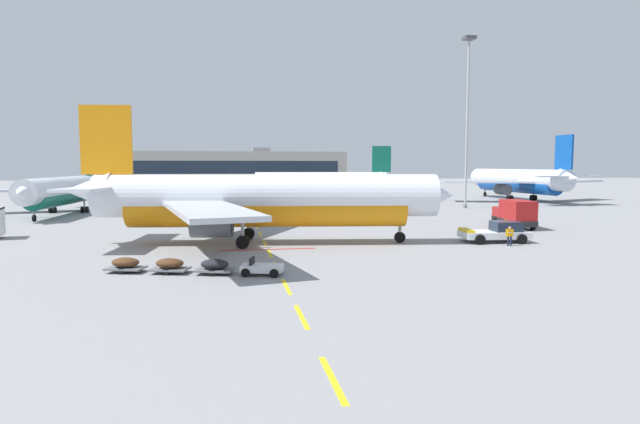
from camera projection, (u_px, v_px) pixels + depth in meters
The scene contains 13 objects.
ground at pixel (434, 222), 65.23m from camera, with size 400.00×400.00×0.00m, color gray.
apron_paint_markings at pixel (257, 229), 58.22m from camera, with size 8.00×95.04×0.01m.
airliner_foreground at pixel (261, 200), 46.72m from camera, with size 34.80×34.32×12.20m.
pushback_tug at pixel (497, 232), 47.93m from camera, with size 6.23×3.61×2.08m.
airliner_mid_left at pixel (65, 190), 75.59m from camera, with size 29.85×30.04×10.53m.
airliner_far_center at pixel (518, 180), 105.15m from camera, with size 34.79×34.95×12.27m.
airliner_far_right at pixel (324, 182), 108.45m from camera, with size 31.33×31.02×10.97m.
catering_truck at pixel (164, 209), 64.72m from camera, with size 3.28×7.23×3.14m.
fuel_service_truck at pixel (515, 213), 58.79m from camera, with size 3.34×7.24×3.14m.
baggage_train at pixel (193, 266), 33.95m from camera, with size 11.55×4.62×1.14m.
ground_crew_worker at pixel (510, 235), 45.62m from camera, with size 0.68×0.33×1.70m.
apron_light_mast_far at pixel (467, 104), 84.60m from camera, with size 1.80×1.80×27.48m.
terminal_satellite at pixel (227, 169), 183.47m from camera, with size 79.49×27.87×13.12m.
Camera 1 is at (14.65, -21.36, 7.01)m, focal length 29.49 mm.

